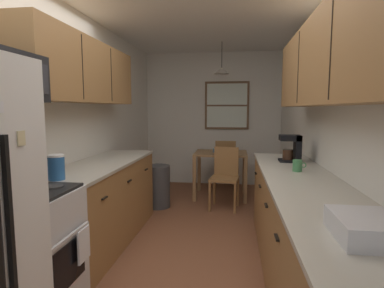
% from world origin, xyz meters
% --- Properties ---
extents(ground_plane, '(12.00, 12.00, 0.00)m').
position_xyz_m(ground_plane, '(0.00, 1.00, 0.00)').
color(ground_plane, brown).
extents(wall_left, '(0.10, 9.00, 2.55)m').
position_xyz_m(wall_left, '(-1.35, 1.00, 1.27)').
color(wall_left, white).
rests_on(wall_left, ground).
extents(wall_right, '(0.10, 9.00, 2.55)m').
position_xyz_m(wall_right, '(1.35, 1.00, 1.27)').
color(wall_right, white).
rests_on(wall_right, ground).
extents(wall_back, '(4.40, 0.10, 2.55)m').
position_xyz_m(wall_back, '(0.00, 3.65, 1.27)').
color(wall_back, white).
rests_on(wall_back, ground).
extents(ceiling_slab, '(4.40, 9.00, 0.08)m').
position_xyz_m(ceiling_slab, '(0.00, 1.00, 2.59)').
color(ceiling_slab, white).
extents(stove_range, '(0.66, 0.62, 1.10)m').
position_xyz_m(stove_range, '(-0.99, -0.58, 0.47)').
color(stove_range, silver).
rests_on(stove_range, ground).
extents(counter_left, '(0.64, 1.98, 0.90)m').
position_xyz_m(counter_left, '(-1.00, 0.71, 0.45)').
color(counter_left, olive).
rests_on(counter_left, ground).
extents(upper_cabinets_left, '(0.33, 2.06, 0.64)m').
position_xyz_m(upper_cabinets_left, '(-1.14, 0.66, 1.86)').
color(upper_cabinets_left, olive).
extents(counter_right, '(0.64, 3.19, 0.90)m').
position_xyz_m(counter_right, '(1.00, 0.04, 0.45)').
color(counter_right, olive).
rests_on(counter_right, ground).
extents(upper_cabinets_right, '(0.33, 2.87, 0.68)m').
position_xyz_m(upper_cabinets_right, '(1.14, -0.01, 1.84)').
color(upper_cabinets_right, olive).
extents(dining_table, '(0.86, 0.72, 0.76)m').
position_xyz_m(dining_table, '(0.21, 2.69, 0.62)').
color(dining_table, olive).
rests_on(dining_table, ground).
extents(dining_chair_near, '(0.45, 0.45, 0.90)m').
position_xyz_m(dining_chair_near, '(0.30, 2.13, 0.50)').
color(dining_chair_near, olive).
rests_on(dining_chair_near, ground).
extents(dining_chair_far, '(0.42, 0.42, 0.90)m').
position_xyz_m(dining_chair_far, '(0.26, 3.26, 0.50)').
color(dining_chair_far, olive).
rests_on(dining_chair_far, ground).
extents(pendant_light, '(0.26, 0.26, 0.51)m').
position_xyz_m(pendant_light, '(0.21, 2.69, 2.09)').
color(pendant_light, black).
extents(back_window, '(0.84, 0.05, 0.91)m').
position_xyz_m(back_window, '(0.28, 3.58, 1.54)').
color(back_window, brown).
extents(trash_bin, '(0.36, 0.36, 0.63)m').
position_xyz_m(trash_bin, '(-0.70, 2.01, 0.32)').
color(trash_bin, '#3F3F42').
rests_on(trash_bin, ground).
extents(storage_canister, '(0.13, 0.13, 0.21)m').
position_xyz_m(storage_canister, '(-1.00, -0.14, 1.00)').
color(storage_canister, '#265999').
rests_on(storage_canister, counter_left).
extents(dish_towel, '(0.02, 0.16, 0.24)m').
position_xyz_m(dish_towel, '(-0.64, -0.43, 0.50)').
color(dish_towel, white).
extents(coffee_maker, '(0.22, 0.18, 0.29)m').
position_xyz_m(coffee_maker, '(1.06, 1.02, 1.05)').
color(coffee_maker, black).
rests_on(coffee_maker, counter_right).
extents(mug_by_coffeemaker, '(0.12, 0.09, 0.11)m').
position_xyz_m(mug_by_coffeemaker, '(1.01, 0.48, 0.95)').
color(mug_by_coffeemaker, '#3F7F4C').
rests_on(mug_by_coffeemaker, counter_right).
extents(dish_rack, '(0.28, 0.34, 0.10)m').
position_xyz_m(dish_rack, '(1.01, -1.03, 0.95)').
color(dish_rack, silver).
rests_on(dish_rack, counter_right).
extents(table_serving_bowl, '(0.21, 0.21, 0.06)m').
position_xyz_m(table_serving_bowl, '(0.18, 2.70, 0.79)').
color(table_serving_bowl, '#4C7299').
rests_on(table_serving_bowl, dining_table).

